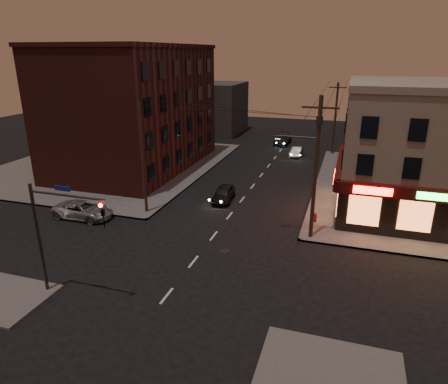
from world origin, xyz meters
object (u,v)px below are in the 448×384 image
at_px(sedan_mid, 297,152).
at_px(sedan_far, 283,139).
at_px(sedan_near, 224,194).
at_px(fire_hydrant, 315,217).
at_px(suv_cross, 83,210).

bearing_deg(sedan_mid, sedan_far, 117.47).
bearing_deg(sedan_near, sedan_mid, 72.78).
distance_m(sedan_near, fire_hydrant, 8.83).
relative_size(sedan_near, fire_hydrant, 5.32).
height_order(sedan_far, fire_hydrant, sedan_far).
height_order(suv_cross, fire_hydrant, suv_cross).
distance_m(suv_cross, sedan_far, 33.87).
distance_m(suv_cross, sedan_mid, 28.94).
height_order(sedan_near, fire_hydrant, sedan_near).
bearing_deg(sedan_near, suv_cross, -147.97).
bearing_deg(suv_cross, fire_hydrant, -75.41).
distance_m(sedan_near, sedan_mid, 18.73).
xyz_separation_m(sedan_mid, fire_hydrant, (4.37, -20.99, -0.04)).
bearing_deg(fire_hydrant, sedan_far, 104.80).
relative_size(sedan_far, fire_hydrant, 6.62).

